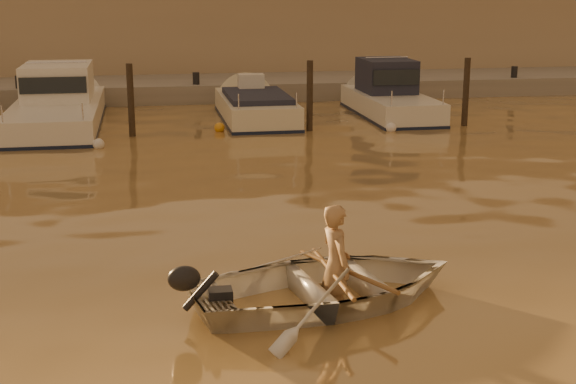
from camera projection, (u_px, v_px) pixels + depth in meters
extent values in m
plane|color=olive|center=(142.00, 357.00, 9.04)|extent=(160.00, 160.00, 0.00)
imported|color=silver|center=(329.00, 285.00, 10.51)|extent=(4.07, 3.25, 0.76)
imported|color=#A47C52|center=(336.00, 265.00, 10.48)|extent=(0.50, 0.66, 1.64)
cylinder|color=brown|center=(346.00, 271.00, 10.56)|extent=(0.87, 1.96, 0.13)
cylinder|color=brown|center=(332.00, 273.00, 10.49)|extent=(0.09, 2.10, 0.13)
cylinder|color=#2D2319|center=(131.00, 104.00, 21.92)|extent=(0.18, 0.18, 2.20)
cylinder|color=#2D2319|center=(310.00, 99.00, 22.78)|extent=(0.18, 0.18, 2.20)
cylinder|color=#2D2319|center=(466.00, 95.00, 23.60)|extent=(0.18, 0.18, 2.20)
sphere|color=silver|center=(98.00, 144.00, 20.56)|extent=(0.30, 0.30, 0.30)
sphere|color=orange|center=(219.00, 128.00, 22.90)|extent=(0.30, 0.30, 0.30)
sphere|color=silver|center=(391.00, 128.00, 22.89)|extent=(0.30, 0.30, 0.30)
cube|color=gray|center=(139.00, 94.00, 29.48)|extent=(52.00, 4.00, 1.00)
cube|color=#9E8466|center=(137.00, 25.00, 34.15)|extent=(46.00, 7.00, 4.80)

